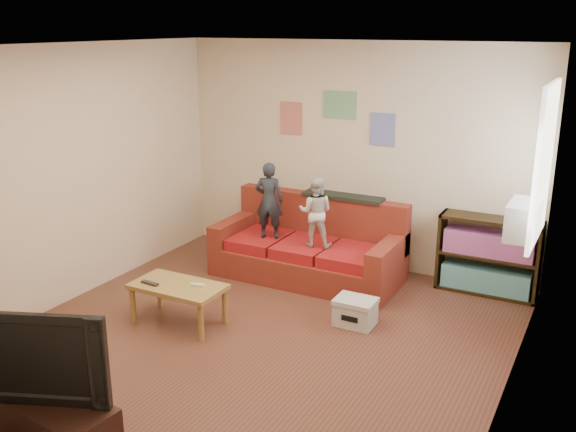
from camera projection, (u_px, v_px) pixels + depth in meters
The scene contains 17 objects.
room_shell at pixel (245, 207), 5.59m from camera, with size 4.52×5.02×2.72m.
sofa at pixel (310, 250), 7.55m from camera, with size 2.16×1.00×0.95m.
child_a at pixel (269, 201), 7.44m from camera, with size 0.33×0.22×0.91m, color #21252E.
child_b at pixel (316, 212), 7.18m from camera, with size 0.39×0.30×0.80m, color beige.
coffee_table at pixel (178, 290), 6.34m from camera, with size 0.92×0.50×0.41m.
remote at pixel (150, 283), 6.33m from camera, with size 0.20×0.05×0.02m, color black.
game_controller at pixel (197, 285), 6.27m from camera, with size 0.14×0.04×0.03m, color white.
bookshelf at pixel (488, 260), 7.05m from camera, with size 1.08×0.32×0.87m.
window at pixel (544, 164), 5.91m from camera, with size 0.04×1.08×1.48m, color white.
ac_unit at pixel (524, 220), 6.12m from camera, with size 0.28×0.55×0.35m, color #B7B2A3.
artwork_left at pixel (291, 118), 7.96m from camera, with size 0.30×0.01×0.40m, color #D87266.
artwork_center at pixel (339, 105), 7.61m from camera, with size 0.42×0.01×0.32m, color #72B27F.
artwork_right at pixel (382, 129), 7.43m from camera, with size 0.30×0.01×0.38m, color #727FCC.
file_box at pixel (355, 312), 6.36m from camera, with size 0.40×0.30×0.28m.
tv_stand at pixel (41, 423), 4.43m from camera, with size 1.23×0.41×0.46m, color black.
television at pixel (32, 351), 4.27m from camera, with size 1.14×0.15×0.66m, color black.
tissue at pixel (357, 307), 6.67m from camera, with size 0.09×0.09×0.09m, color beige.
Camera 1 is at (2.84, -4.58, 2.89)m, focal length 40.00 mm.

